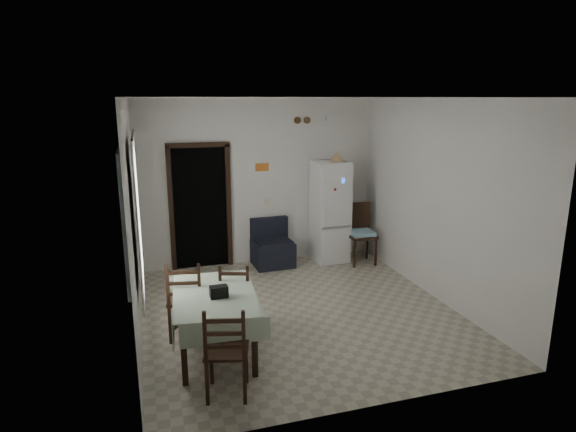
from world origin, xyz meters
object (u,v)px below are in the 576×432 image
Objects in this scene: corner_chair at (362,234)px; dining_chair_far_left at (186,298)px; fridge at (330,212)px; navy_seat at (273,243)px; dining_table at (216,323)px; dining_chair_far_right at (236,296)px; dining_chair_near_head at (227,349)px.

dining_chair_far_left is at bearing -146.79° from corner_chair.
fridge is 3.57m from dining_chair_far_left.
navy_seat is 0.76× the size of corner_chair.
corner_chair is 3.80m from dining_table.
corner_chair is at bearing -125.93° from dining_chair_far_right.
corner_chair is 3.24m from dining_chair_far_right.
corner_chair reaches higher than dining_chair_near_head.
dining_chair_near_head is at bearing 112.56° from dining_chair_far_left.
dining_chair_far_left is at bearing 17.85° from dining_chair_far_right.
dining_table is 0.86m from dining_chair_near_head.
corner_chair is 4.39m from dining_chair_near_head.
fridge is at bearing -2.40° from navy_seat.
dining_chair_far_left is at bearing -129.92° from navy_seat.
dining_chair_far_left reaches higher than navy_seat.
dining_chair_far_left is 0.62m from dining_chair_far_right.
corner_chair is at bearing -38.35° from fridge.
fridge is at bearing 52.12° from dining_table.
dining_chair_far_right is (-2.63, -1.88, -0.08)m from corner_chair.
dining_chair_near_head is (-1.43, -3.57, 0.08)m from navy_seat.
corner_chair is 3.75m from dining_chair_far_left.
fridge is 1.30× the size of dining_table.
corner_chair is 1.07× the size of dining_chair_far_left.
dining_chair_near_head is (-2.51, -3.57, -0.42)m from fridge.
navy_seat is at bearing -116.14° from dining_chair_far_left.
navy_seat is 2.47m from dining_chair_far_right.
dining_chair_far_right is at bearing -141.18° from corner_chair.
corner_chair reaches higher than dining_table.
dining_chair_far_right is at bearing -118.32° from navy_seat.
fridge is 1.99× the size of dining_chair_far_right.
dining_table is 0.59m from dining_chair_far_left.
dining_table is at bearing -135.43° from fridge.
fridge reaches higher than dining_chair_near_head.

